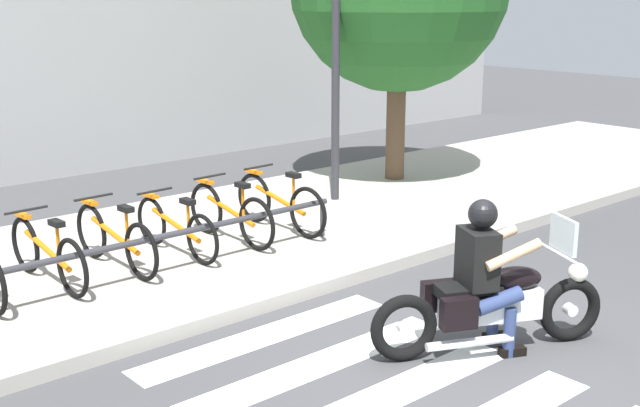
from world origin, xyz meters
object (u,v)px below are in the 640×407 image
(bicycle_6, at_px, (280,203))
(bicycle_2, at_px, (47,253))
(bike_rack, at_px, (139,244))
(rider, at_px, (485,266))
(motorcycle, at_px, (491,304))
(street_lamp, at_px, (336,52))
(bicycle_3, at_px, (115,239))
(bicycle_4, at_px, (176,227))
(bicycle_5, at_px, (230,214))

(bicycle_6, bearing_deg, bicycle_2, 179.98)
(bike_rack, bearing_deg, rider, -63.65)
(motorcycle, xyz_separation_m, street_lamp, (2.28, 4.64, 1.88))
(bicycle_3, relative_size, bicycle_6, 1.00)
(bicycle_4, relative_size, bicycle_6, 0.96)
(bicycle_2, xyz_separation_m, bicycle_6, (3.12, -0.00, 0.02))
(bicycle_6, distance_m, bike_rack, 2.41)
(bicycle_4, relative_size, street_lamp, 0.43)
(motorcycle, xyz_separation_m, bicycle_5, (-0.14, 3.89, 0.06))
(rider, bearing_deg, street_lamp, 62.93)
(bicycle_3, relative_size, street_lamp, 0.45)
(bicycle_5, bearing_deg, bicycle_6, -0.00)
(bicycle_2, distance_m, bike_rack, 0.96)
(bicycle_2, height_order, bicycle_3, bicycle_3)
(bicycle_4, bearing_deg, motorcycle, -76.67)
(motorcycle, distance_m, street_lamp, 5.50)
(bicycle_2, xyz_separation_m, bicycle_5, (2.34, -0.00, 0.01))
(bicycle_4, relative_size, bike_rack, 0.31)
(motorcycle, bearing_deg, bicycle_3, 113.64)
(motorcycle, height_order, bicycle_4, motorcycle)
(bicycle_2, relative_size, bicycle_3, 0.99)
(bicycle_2, bearing_deg, bicycle_4, 0.02)
(bicycle_4, bearing_deg, street_lamp, 13.17)
(bike_rack, relative_size, street_lamp, 1.39)
(bicycle_2, height_order, bicycle_6, bicycle_6)
(motorcycle, bearing_deg, bicycle_6, 80.66)
(bicycle_5, distance_m, bicycle_6, 0.78)
(bike_rack, bearing_deg, bicycle_2, 144.60)
(rider, xyz_separation_m, bicycle_5, (-0.07, 3.85, -0.31))
(bicycle_4, bearing_deg, bicycle_5, -0.11)
(bicycle_5, bearing_deg, street_lamp, 17.22)
(bicycle_2, height_order, bicycle_5, bicycle_5)
(bicycle_2, bearing_deg, motorcycle, -57.45)
(motorcycle, xyz_separation_m, bicycle_3, (-1.70, 3.89, 0.05))
(bicycle_3, bearing_deg, street_lamp, 10.67)
(bicycle_3, height_order, bicycle_5, bicycle_5)
(bicycle_4, xyz_separation_m, street_lamp, (3.20, 0.75, 1.85))
(bicycle_4, distance_m, bicycle_6, 1.56)
(bicycle_2, relative_size, bicycle_6, 0.99)
(bicycle_4, distance_m, bike_rack, 0.96)
(bicycle_5, bearing_deg, bicycle_4, 179.89)
(rider, distance_m, bicycle_4, 3.96)
(bicycle_5, relative_size, street_lamp, 0.44)
(bicycle_2, xyz_separation_m, bicycle_4, (1.56, 0.00, -0.01))
(bicycle_3, relative_size, bicycle_5, 1.03)
(rider, distance_m, street_lamp, 5.38)
(bicycle_2, relative_size, bike_rack, 0.32)
(bicycle_6, bearing_deg, bike_rack, -166.69)
(bicycle_5, height_order, street_lamp, street_lamp)
(rider, height_order, bicycle_2, rider)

